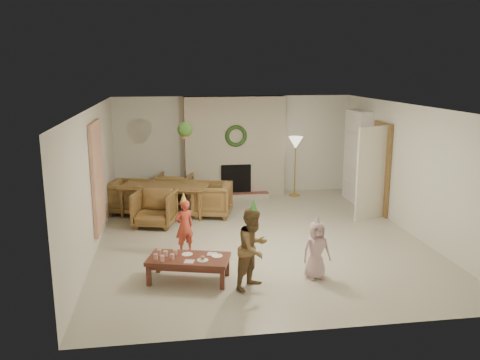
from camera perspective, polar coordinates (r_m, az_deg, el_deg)
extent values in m
plane|color=#B7B29E|center=(9.57, 2.15, -6.61)|extent=(7.00, 7.00, 0.00)
plane|color=white|center=(9.05, 2.28, 8.49)|extent=(7.00, 7.00, 0.00)
plane|color=silver|center=(12.63, -0.73, 4.02)|extent=(7.00, 0.00, 7.00)
plane|color=silver|center=(5.94, 8.49, -6.29)|extent=(7.00, 0.00, 7.00)
plane|color=silver|center=(9.17, -16.55, 0.12)|extent=(0.00, 7.00, 7.00)
plane|color=silver|center=(10.21, 19.00, 1.21)|extent=(0.00, 7.00, 7.00)
cube|color=#5B2718|center=(12.43, -0.61, 3.88)|extent=(2.50, 0.40, 2.50)
cube|color=maroon|center=(12.34, -0.37, -1.84)|extent=(1.60, 0.30, 0.12)
cube|color=black|center=(12.41, -0.48, 0.10)|extent=(0.75, 0.12, 0.75)
torus|color=#1D4018|center=(12.16, -0.46, 5.11)|extent=(0.54, 0.10, 0.54)
cylinder|color=gold|center=(12.68, 6.30, -1.71)|extent=(0.28, 0.28, 0.03)
cylinder|color=gold|center=(12.53, 6.38, 1.34)|extent=(0.03, 0.03, 1.36)
cone|color=beige|center=(12.42, 6.45, 4.30)|extent=(0.36, 0.36, 0.30)
cube|color=white|center=(12.22, 13.38, 2.67)|extent=(0.30, 1.00, 2.20)
cube|color=white|center=(12.34, 13.14, -0.31)|extent=(0.30, 0.92, 0.03)
cube|color=white|center=(12.26, 13.23, 1.52)|extent=(0.30, 0.92, 0.03)
cube|color=white|center=(12.19, 13.33, 3.36)|extent=(0.30, 0.92, 0.03)
cube|color=white|center=(12.13, 13.42, 5.22)|extent=(0.30, 0.92, 0.03)
cube|color=#B32137|center=(12.17, 13.34, 0.17)|extent=(0.20, 0.40, 0.24)
cube|color=#26548D|center=(12.27, 13.09, 2.20)|extent=(0.20, 0.44, 0.24)
cube|color=olive|center=(12.07, 13.45, 3.89)|extent=(0.20, 0.36, 0.22)
cube|color=brown|center=(11.29, 15.97, 1.28)|extent=(0.05, 0.86, 2.04)
cube|color=beige|center=(10.80, 14.95, 0.73)|extent=(0.77, 0.32, 2.00)
cube|color=beige|center=(9.36, -16.14, 0.39)|extent=(0.06, 1.20, 2.00)
imported|color=brown|center=(11.05, -8.62, -2.25)|extent=(2.12, 1.52, 0.67)
imported|color=brown|center=(10.26, -9.83, -3.27)|extent=(0.98, 0.99, 0.74)
imported|color=brown|center=(11.83, -7.58, -1.04)|extent=(0.98, 0.99, 0.74)
imported|color=brown|center=(11.29, -12.74, -1.93)|extent=(0.99, 0.98, 0.74)
imported|color=brown|center=(10.82, -3.25, -2.26)|extent=(0.99, 0.98, 0.74)
cylinder|color=tan|center=(10.42, -6.39, 7.06)|extent=(0.01, 0.01, 0.70)
cylinder|color=#9D5632|center=(10.46, -6.34, 5.15)|extent=(0.16, 0.16, 0.12)
sphere|color=#2B511B|center=(10.45, -6.36, 5.81)|extent=(0.32, 0.32, 0.32)
cube|color=#5D2C1F|center=(7.63, -5.96, -9.06)|extent=(1.34, 0.91, 0.06)
cube|color=#5D2C1F|center=(7.65, -5.94, -9.52)|extent=(1.23, 0.80, 0.08)
cube|color=#5D2C1F|center=(7.61, -10.49, -10.79)|extent=(0.08, 0.08, 0.32)
cube|color=#5D2C1F|center=(7.38, -2.06, -11.37)|extent=(0.08, 0.08, 0.32)
cube|color=#5D2C1F|center=(8.05, -9.44, -9.40)|extent=(0.08, 0.08, 0.32)
cube|color=#5D2C1F|center=(7.83, -1.49, -9.89)|extent=(0.08, 0.08, 0.32)
cylinder|color=white|center=(7.59, -9.71, -8.73)|extent=(0.08, 0.08, 0.08)
cylinder|color=white|center=(7.76, -9.32, -8.23)|extent=(0.08, 0.08, 0.08)
cylinder|color=white|center=(7.52, -8.98, -8.92)|extent=(0.08, 0.08, 0.08)
cylinder|color=white|center=(7.68, -8.60, -8.41)|extent=(0.08, 0.08, 0.08)
cylinder|color=white|center=(7.55, -7.85, -8.77)|extent=(0.08, 0.08, 0.08)
cylinder|color=white|center=(7.72, -7.50, -8.27)|extent=(0.08, 0.08, 0.08)
cylinder|color=white|center=(7.73, -6.12, -8.52)|extent=(0.21, 0.21, 0.01)
cylinder|color=white|center=(7.48, -4.34, -9.21)|extent=(0.21, 0.21, 0.01)
cylinder|color=white|center=(7.62, -2.66, -8.76)|extent=(0.21, 0.21, 0.01)
sphere|color=tan|center=(7.47, -4.34, -8.94)|extent=(0.08, 0.08, 0.07)
cube|color=#DBA1B2|center=(7.45, -5.89, -9.34)|extent=(0.17, 0.17, 0.01)
cube|color=#DBA1B2|center=(7.71, -3.27, -8.52)|extent=(0.17, 0.17, 0.01)
imported|color=#B33926|center=(8.69, -6.46, -5.36)|extent=(0.41, 0.36, 0.96)
cone|color=#DDDF4A|center=(8.55, -6.54, -2.04)|extent=(0.14, 0.14, 0.18)
imported|color=#9B3C2A|center=(7.28, 1.54, -7.88)|extent=(0.75, 0.74, 1.22)
cone|color=green|center=(7.08, 1.57, -2.94)|extent=(0.19, 0.19, 0.20)
imported|color=#CCA3AB|center=(7.73, 8.82, -8.00)|extent=(0.47, 0.34, 0.91)
cone|color=#B3B3BA|center=(7.57, 8.94, -4.53)|extent=(0.12, 0.12, 0.16)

